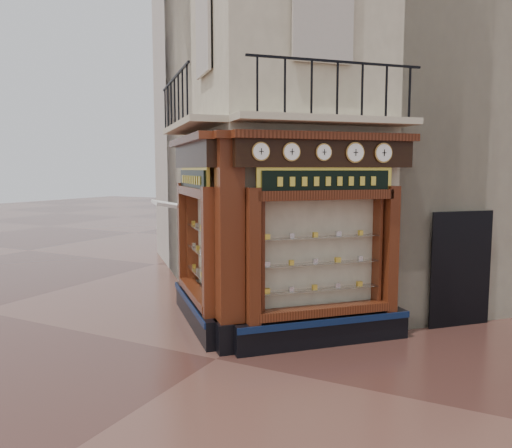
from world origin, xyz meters
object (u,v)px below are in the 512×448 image
Objects in this scene: signboard_left at (193,180)px; signboard_right at (327,181)px; corner_pilaster at (230,246)px; clock_c at (324,152)px; clock_a at (261,151)px; awning at (171,298)px; clock_e at (383,153)px; clock_d at (355,153)px; clock_b at (291,152)px.

signboard_left is 2.92m from signboard_right.
clock_c is (1.45, 0.85, 1.67)m from corner_pilaster.
corner_pilaster reaches higher than clock_a.
clock_e is at bearing -143.65° from awning.
clock_c is 0.55m from signboard_right.
clock_c reaches higher than signboard_left.
clock_d is 0.29× the size of awning.
corner_pilaster reaches higher than clock_e.
clock_b is at bearing -148.65° from signboard_left.
signboard_left is (-2.48, 0.60, -0.52)m from clock_b.
awning is (-4.72, 1.71, -3.62)m from clock_c.
clock_c is at bearing -138.23° from signboard_left.
corner_pilaster reaches higher than signboard_left.
corner_pilaster is at bearing 157.08° from clock_b.
clock_d reaches higher than clock_a.
clock_a reaches higher than awning.
clock_d reaches higher than signboard_right.
corner_pilaster is at bearing 169.75° from signboard_right.
clock_d reaches higher than awning.
corner_pilaster is 1.99× the size of signboard_left.
clock_e is (2.31, 1.71, 1.67)m from corner_pilaster.
awning is at bearing 126.35° from clock_e.
signboard_right is at bearing 174.24° from clock_e.
clock_d is 6.43m from awning.
clock_b is (0.40, 0.40, 0.00)m from clock_a.
corner_pilaster is 12.02× the size of clock_b.
corner_pilaster is at bearing -173.08° from awning.
signboard_left is (-3.36, -0.28, -0.52)m from clock_d.
clock_e is 0.29× the size of awning.
signboard_right is at bearing -10.25° from corner_pilaster.
clock_e is 0.19× the size of signboard_left.
clock_c is at bearing 180.00° from clock_e.
clock_c is 0.16× the size of signboard_left.
corner_pilaster is 3.07× the size of awning.
corner_pilaster reaches higher than awning.
clock_b reaches higher than signboard_right.
awning is at bearing 116.88° from signboard_right.
clock_a reaches higher than clock_c.
awning is (-4.28, 2.15, -3.62)m from clock_b.
clock_c is 0.84× the size of clock_e.
clock_c is at bearing -14.69° from corner_pilaster.
awning is 5.86m from signboard_right.
signboard_left is at bearing 139.75° from clock_d.
awning is at bearing 4.43° from signboard_left.
corner_pilaster is at bearing -169.75° from signboard_left.
clock_b is 0.26× the size of awning.
clock_d is at bearing -0.00° from clock_c.
clock_d is at bearing 0.00° from clock_a.
clock_e is 6.71m from awning.
signboard_right is (0.01, 0.16, -0.52)m from clock_c.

